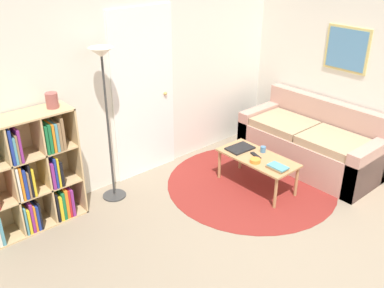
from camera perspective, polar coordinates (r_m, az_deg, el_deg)
name	(u,v)px	position (r m, az deg, el deg)	size (l,w,h in m)	color
ground_plane	(304,276)	(4.12, 14.70, -16.68)	(14.00, 14.00, 0.00)	gray
wall_back	(135,74)	(5.08, -7.54, 9.18)	(7.38, 0.11, 2.60)	silver
wall_right	(338,62)	(5.80, 18.87, 10.28)	(0.08, 5.51, 2.60)	silver
rug	(251,184)	(5.31, 7.87, -5.25)	(2.05, 2.05, 0.01)	maroon
bookshelf	(24,178)	(4.56, -21.46, -4.21)	(1.04, 0.34, 1.22)	tan
floor_lamp	(104,82)	(4.53, -11.67, 8.12)	(0.27, 0.27, 1.74)	#333333
couch	(312,144)	(5.80, 15.75, 0.06)	(0.82, 1.79, 0.84)	tan
coffee_table	(257,160)	(5.10, 8.72, -2.14)	(0.46, 0.96, 0.41)	#AD7F51
laptop	(240,148)	(5.23, 6.41, -0.56)	(0.33, 0.24, 0.02)	black
bowl	(255,161)	(4.94, 8.43, -2.21)	(0.12, 0.12, 0.04)	orange
book_stack_on_table	(277,167)	(4.84, 11.31, -3.08)	(0.14, 0.23, 0.04)	olive
cup	(263,149)	(5.18, 9.45, -0.71)	(0.07, 0.07, 0.07)	teal
remote	(256,156)	(5.08, 8.49, -1.54)	(0.09, 0.18, 0.02)	black
vase_on_shelf	(52,100)	(4.40, -18.18, 5.55)	(0.12, 0.12, 0.15)	#934C47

